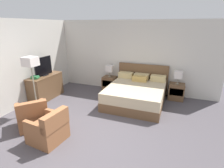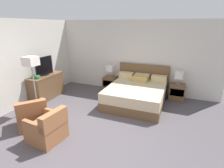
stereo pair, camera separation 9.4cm
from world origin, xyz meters
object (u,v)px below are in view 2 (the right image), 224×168
floor_lamp (31,66)px  armchair_by_window (32,116)px  nightstand_left (110,84)px  book_red_cover (36,78)px  table_lamp_left (110,69)px  dresser (47,86)px  book_blue_cover (36,77)px  armchair_companion (48,129)px  book_small_top (36,76)px  tv (44,66)px  bed (136,93)px  nightstand_right (177,92)px  table_lamp_right (179,75)px

floor_lamp → armchair_by_window: bearing=-54.6°
nightstand_left → armchair_by_window: armchair_by_window is taller
book_red_cover → floor_lamp: floor_lamp is taller
table_lamp_left → dresser: 2.38m
nightstand_left → floor_lamp: (-1.29, -2.49, 1.12)m
book_blue_cover → armchair_companion: 2.36m
book_small_top → armchair_by_window: (0.94, -1.19, -0.62)m
tv → book_small_top: tv is taller
book_red_cover → book_small_top: bearing=0.0°
book_blue_cover → book_red_cover: bearing=180.0°
floor_lamp → armchair_companion: bearing=-37.8°
armchair_by_window → floor_lamp: size_ratio=0.58×
bed → dresser: (-3.03, -0.76, 0.10)m
bed → tv: bearing=-166.0°
book_small_top → bed: bearing=21.1°
book_blue_cover → armchair_by_window: bearing=-51.7°
dresser → armchair_by_window: bearing=-59.7°
table_lamp_left → armchair_companion: bearing=-91.4°
dresser → book_red_cover: 0.58m
nightstand_right → table_lamp_left: (-2.46, 0.00, 0.60)m
floor_lamp → dresser: bearing=116.8°
book_small_top → floor_lamp: (0.50, -0.58, 0.49)m
table_lamp_right → dresser: (-4.26, -1.50, -0.45)m
armchair_by_window → floor_lamp: floor_lamp is taller
bed → armchair_companion: 2.99m
bed → book_blue_cover: 3.30m
dresser → book_blue_cover: size_ratio=5.31×
book_small_top → floor_lamp: 0.91m
book_blue_cover → nightstand_right: bearing=24.1°
bed → armchair_by_window: size_ratio=2.14×
book_small_top → armchair_by_window: book_small_top is taller
book_small_top → armchair_by_window: size_ratio=0.20×
armchair_companion → book_blue_cover: bearing=138.5°
tv → book_red_cover: tv is taller
bed → tv: (-3.03, -0.76, 0.81)m
book_blue_cover → tv: bearing=89.0°
bed → floor_lamp: floor_lamp is taller
bed → floor_lamp: (-2.53, -1.75, 1.08)m
book_small_top → floor_lamp: bearing=-49.1°
tv → bed: bearing=14.0°
table_lamp_right → book_small_top: 4.67m
table_lamp_right → dresser: table_lamp_right is taller
book_blue_cover → floor_lamp: size_ratio=0.15×
bed → book_red_cover: bearing=-159.0°
dresser → armchair_by_window: (0.93, -1.60, -0.14)m
bed → armchair_companion: bed is taller
book_small_top → floor_lamp: floor_lamp is taller
table_lamp_right → book_blue_cover: size_ratio=1.82×
armchair_companion → nightstand_right: bearing=53.3°
book_blue_cover → floor_lamp: floor_lamp is taller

